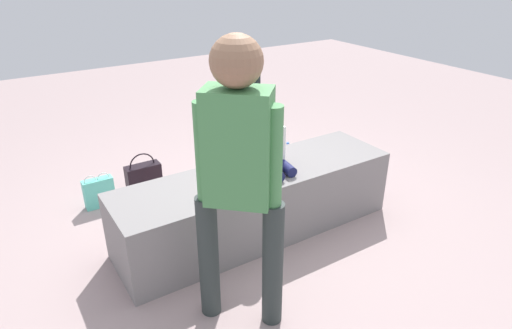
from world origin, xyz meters
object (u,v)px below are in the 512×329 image
water_bottle_near_gift (288,153)px  handbag_black_leather (144,177)px  child_seated (270,141)px  gift_bag (99,192)px  adult_standing (238,166)px  cake_plate (240,169)px  party_cup_red (177,204)px

water_bottle_near_gift → handbag_black_leather: handbag_black_leather is taller
child_seated → handbag_black_leather: 1.38m
child_seated → gift_bag: child_seated is taller
adult_standing → cake_plate: size_ratio=7.18×
adult_standing → handbag_black_leather: adult_standing is taller
child_seated → gift_bag: bearing=134.8°
party_cup_red → handbag_black_leather: handbag_black_leather is taller
child_seated → adult_standing: 0.97m
cake_plate → party_cup_red: size_ratio=2.04×
child_seated → handbag_black_leather: bearing=119.3°
cake_plate → adult_standing: bearing=-120.4°
water_bottle_near_gift → party_cup_red: 1.34m
child_seated → party_cup_red: 1.04m
adult_standing → party_cup_red: bearing=83.4°
gift_bag → handbag_black_leather: handbag_black_leather is taller
party_cup_red → handbag_black_leather: (-0.11, 0.47, 0.08)m
water_bottle_near_gift → handbag_black_leather: size_ratio=0.61×
adult_standing → party_cup_red: 1.59m
gift_bag → water_bottle_near_gift: (1.82, -0.15, -0.03)m
gift_bag → handbag_black_leather: 0.41m
party_cup_red → water_bottle_near_gift: bearing=10.8°
cake_plate → gift_bag: size_ratio=0.76×
gift_bag → party_cup_red: size_ratio=2.70×
water_bottle_near_gift → handbag_black_leather: (-1.42, 0.22, 0.03)m
water_bottle_near_gift → gift_bag: bearing=175.1°
adult_standing → cake_plate: 0.98m
gift_bag → handbag_black_leather: (0.41, 0.06, 0.00)m
cake_plate → water_bottle_near_gift: cake_plate is taller
water_bottle_near_gift → party_cup_red: size_ratio=2.00×
cake_plate → handbag_black_leather: (-0.40, 1.01, -0.40)m
party_cup_red → handbag_black_leather: size_ratio=0.31×
adult_standing → gift_bag: size_ratio=5.43×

